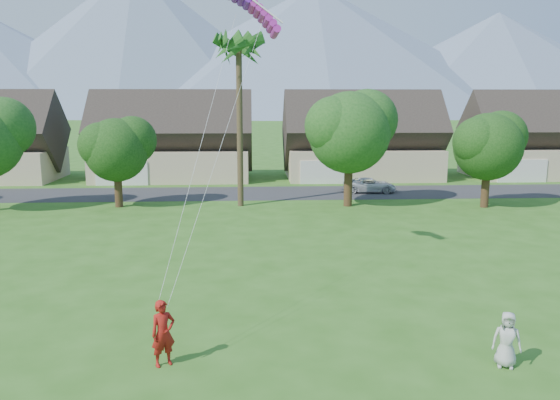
{
  "coord_description": "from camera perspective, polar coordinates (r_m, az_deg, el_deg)",
  "views": [
    {
      "loc": [
        -1.12,
        -11.75,
        7.79
      ],
      "look_at": [
        0.0,
        10.0,
        3.8
      ],
      "focal_mm": 35.0,
      "sensor_mm": 36.0,
      "label": 1
    }
  ],
  "objects": [
    {
      "name": "street",
      "position": [
        46.42,
        -1.52,
        0.73
      ],
      "size": [
        90.0,
        7.0,
        0.01
      ],
      "primitive_type": "cube",
      "color": "#2D2D30",
      "rests_on": "ground"
    },
    {
      "name": "kite_flyer",
      "position": [
        16.95,
        -12.12,
        -13.45
      ],
      "size": [
        0.88,
        0.78,
        2.02
      ],
      "primitive_type": "imported",
      "rotation": [
        0.0,
        0.0,
        0.51
      ],
      "color": "#9D1712",
      "rests_on": "ground"
    },
    {
      "name": "watcher",
      "position": [
        17.88,
        22.62,
        -13.31
      ],
      "size": [
        0.95,
        0.77,
        1.69
      ],
      "primitive_type": "imported",
      "rotation": [
        0.0,
        0.0,
        -0.32
      ],
      "color": "#B1B2AE",
      "rests_on": "ground"
    },
    {
      "name": "parked_car",
      "position": [
        47.39,
        9.38,
        1.55
      ],
      "size": [
        4.61,
        2.35,
        1.25
      ],
      "primitive_type": "imported",
      "rotation": [
        0.0,
        0.0,
        1.51
      ],
      "color": "silver",
      "rests_on": "ground"
    },
    {
      "name": "mountain_ridge",
      "position": [
        272.82,
        -0.53,
        14.86
      ],
      "size": [
        540.0,
        240.0,
        70.0
      ],
      "color": "slate",
      "rests_on": "ground"
    },
    {
      "name": "houses_row",
      "position": [
        54.94,
        -1.26,
        5.85
      ],
      "size": [
        72.75,
        8.19,
        8.86
      ],
      "color": "beige",
      "rests_on": "ground"
    },
    {
      "name": "tree_row",
      "position": [
        39.77,
        -2.99,
        6.19
      ],
      "size": [
        62.27,
        6.67,
        8.45
      ],
      "color": "#47301C",
      "rests_on": "ground"
    },
    {
      "name": "fan_palm",
      "position": [
        40.45,
        -4.35,
        16.05
      ],
      "size": [
        3.0,
        3.0,
        13.8
      ],
      "color": "#4C3D26",
      "rests_on": "ground"
    },
    {
      "name": "parafoil_kite",
      "position": [
        24.24,
        -3.14,
        19.72
      ],
      "size": [
        3.25,
        1.0,
        0.5
      ],
      "rotation": [
        0.0,
        0.0,
        -0.0
      ],
      "color": "purple",
      "rests_on": "ground"
    }
  ]
}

